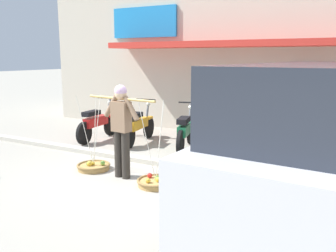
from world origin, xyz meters
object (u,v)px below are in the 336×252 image
Objects in this scene: parked_truck at (328,144)px; motorcycle_nearest_shop at (97,123)px; fruit_basket_left_side at (94,166)px; motorcycle_second_in_row at (139,126)px; motorcycle_third_in_row at (185,131)px; wooden_crate at (267,146)px; motorcycle_end_of_row at (230,136)px; fruit_vendor at (121,125)px; fruit_basket_right_side at (156,182)px.

motorcycle_nearest_shop is at bearing 155.82° from parked_truck.
motorcycle_second_in_row is (-0.47, 2.31, 0.38)m from fruit_basket_left_side.
motorcycle_nearest_shop is 1.02× the size of motorcycle_third_in_row.
motorcycle_second_in_row is at bearing 148.65° from parked_truck.
motorcycle_second_in_row is 0.37× the size of parked_truck.
wooden_crate is at bearing 19.56° from motorcycle_third_in_row.
wooden_crate is (1.77, 0.63, -0.29)m from motorcycle_third_in_row.
fruit_basket_left_side is at bearing -132.08° from wooden_crate.
wooden_crate is at bearing 44.43° from motorcycle_end_of_row.
motorcycle_end_of_row is (1.10, -0.03, 0.00)m from motorcycle_third_in_row.
fruit_vendor is 1.17× the size of fruit_basket_right_side.
parked_truck is at bearing -31.35° from motorcycle_second_in_row.
fruit_vendor is 2.45m from motorcycle_third_in_row.
motorcycle_nearest_shop is at bearing -168.94° from motorcycle_second_in_row.
wooden_crate is (1.11, 3.11, 0.09)m from fruit_basket_right_side.
motorcycle_second_in_row is at bearing 179.00° from motorcycle_third_in_row.
fruit_vendor is 1.19m from fruit_basket_right_side.
motorcycle_second_in_row is 4.11× the size of wooden_crate.
motorcycle_second_in_row is at bearing 178.86° from motorcycle_end_of_row.
motorcycle_nearest_shop is 4.13× the size of wooden_crate.
motorcycle_nearest_shop is at bearing 137.67° from fruit_vendor.
fruit_vendor reaches higher than motorcycle_end_of_row.
fruit_basket_left_side is 3.03m from motorcycle_end_of_row.
fruit_basket_right_side is at bearing -109.59° from wooden_crate.
motorcycle_second_in_row and motorcycle_end_of_row have the same top height.
motorcycle_third_in_row is at bearing 87.49° from fruit_vendor.
parked_truck is (2.25, -2.80, 0.68)m from motorcycle_end_of_row.
motorcycle_nearest_shop is 0.37× the size of parked_truck.
fruit_basket_right_side is at bearing -51.50° from motorcycle_second_in_row.
fruit_basket_left_side reaches higher than motorcycle_second_in_row.
parked_truck is at bearing -7.31° from fruit_basket_right_side.
wooden_crate is (-1.58, 3.46, -0.97)m from parked_truck.
parked_truck is (5.85, -2.63, 0.68)m from motorcycle_nearest_shop.
fruit_vendor is at bearing -121.83° from wooden_crate.
fruit_vendor is 2.76m from motorcycle_second_in_row.
motorcycle_nearest_shop is 2.51m from motorcycle_third_in_row.
fruit_basket_right_side is at bearing 172.69° from parked_truck.
fruit_vendor is 3.64m from wooden_crate.
fruit_basket_right_side is 2.91m from parked_truck.
parked_truck is at bearing -51.31° from motorcycle_end_of_row.
motorcycle_end_of_row is at bearing 2.85° from motorcycle_nearest_shop.
motorcycle_end_of_row is 3.66m from parked_truck.
motorcycle_nearest_shop is 6.45m from parked_truck.
fruit_basket_left_side is 4.38m from parked_truck.
fruit_vendor is 0.95× the size of motorcycle_third_in_row.
fruit_basket_left_side is 3.30× the size of wooden_crate.
motorcycle_end_of_row is 0.37× the size of parked_truck.
fruit_basket_right_side is 2.53m from motorcycle_end_of_row.
fruit_vendor is at bearing -7.16° from fruit_basket_left_side.
parked_truck is (3.35, -2.83, 0.68)m from motorcycle_third_in_row.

